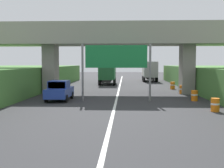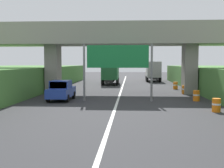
{
  "view_description": "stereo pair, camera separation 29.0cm",
  "coord_description": "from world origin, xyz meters",
  "px_view_note": "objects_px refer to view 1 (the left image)",
  "views": [
    {
      "loc": [
        0.78,
        0.15,
        3.24
      ],
      "look_at": [
        0.0,
        16.85,
        2.0
      ],
      "focal_mm": 45.97,
      "sensor_mm": 36.0,
      "label": 1
    },
    {
      "loc": [
        1.07,
        0.17,
        3.24
      ],
      "look_at": [
        0.0,
        16.85,
        2.0
      ],
      "focal_mm": 45.97,
      "sensor_mm": 36.0,
      "label": 2
    }
  ],
  "objects_px": {
    "overhead_highway_sign": "(116,60)",
    "construction_barrel_5": "(173,85)",
    "car_blue": "(59,91)",
    "construction_barrel_2": "(215,105)",
    "construction_barrel_3": "(194,95)",
    "truck_green": "(108,71)",
    "truck_yellow": "(149,70)",
    "construction_barrel_4": "(182,90)"
  },
  "relations": [
    {
      "from": "overhead_highway_sign",
      "to": "construction_barrel_5",
      "type": "xyz_separation_m",
      "value": [
        6.59,
        11.28,
        -3.04
      ]
    },
    {
      "from": "car_blue",
      "to": "construction_barrel_2",
      "type": "relative_size",
      "value": 4.56
    },
    {
      "from": "construction_barrel_2",
      "to": "construction_barrel_3",
      "type": "xyz_separation_m",
      "value": [
        -0.07,
        5.43,
        0.0
      ]
    },
    {
      "from": "truck_green",
      "to": "construction_barrel_3",
      "type": "height_order",
      "value": "truck_green"
    },
    {
      "from": "truck_green",
      "to": "truck_yellow",
      "type": "xyz_separation_m",
      "value": [
        6.87,
        7.23,
        0.0
      ]
    },
    {
      "from": "truck_green",
      "to": "car_blue",
      "type": "xyz_separation_m",
      "value": [
        -3.01,
        -18.8,
        -1.08
      ]
    },
    {
      "from": "truck_yellow",
      "to": "car_blue",
      "type": "distance_m",
      "value": 27.87
    },
    {
      "from": "overhead_highway_sign",
      "to": "construction_barrel_2",
      "type": "distance_m",
      "value": 8.93
    },
    {
      "from": "construction_barrel_3",
      "to": "construction_barrel_2",
      "type": "bearing_deg",
      "value": -89.25
    },
    {
      "from": "car_blue",
      "to": "construction_barrel_5",
      "type": "relative_size",
      "value": 4.56
    },
    {
      "from": "truck_green",
      "to": "construction_barrel_4",
      "type": "relative_size",
      "value": 8.11
    },
    {
      "from": "overhead_highway_sign",
      "to": "construction_barrel_3",
      "type": "distance_m",
      "value": 7.35
    },
    {
      "from": "car_blue",
      "to": "construction_barrel_2",
      "type": "xyz_separation_m",
      "value": [
        11.63,
        -5.16,
        -0.4
      ]
    },
    {
      "from": "construction_barrel_5",
      "to": "construction_barrel_4",
      "type": "bearing_deg",
      "value": -88.86
    },
    {
      "from": "car_blue",
      "to": "construction_barrel_3",
      "type": "distance_m",
      "value": 11.57
    },
    {
      "from": "truck_green",
      "to": "truck_yellow",
      "type": "relative_size",
      "value": 1.0
    },
    {
      "from": "truck_yellow",
      "to": "car_blue",
      "type": "height_order",
      "value": "truck_yellow"
    },
    {
      "from": "truck_green",
      "to": "truck_yellow",
      "type": "height_order",
      "value": "same"
    },
    {
      "from": "construction_barrel_4",
      "to": "truck_yellow",
      "type": "bearing_deg",
      "value": 94.79
    },
    {
      "from": "car_blue",
      "to": "construction_barrel_3",
      "type": "relative_size",
      "value": 4.56
    },
    {
      "from": "truck_yellow",
      "to": "construction_barrel_3",
      "type": "distance_m",
      "value": 25.87
    },
    {
      "from": "overhead_highway_sign",
      "to": "car_blue",
      "type": "height_order",
      "value": "overhead_highway_sign"
    },
    {
      "from": "truck_yellow",
      "to": "construction_barrel_2",
      "type": "distance_m",
      "value": 31.28
    },
    {
      "from": "car_blue",
      "to": "construction_barrel_4",
      "type": "relative_size",
      "value": 4.56
    },
    {
      "from": "truck_yellow",
      "to": "construction_barrel_3",
      "type": "xyz_separation_m",
      "value": [
        1.68,
        -25.77,
        -1.47
      ]
    },
    {
      "from": "overhead_highway_sign",
      "to": "construction_barrel_3",
      "type": "relative_size",
      "value": 6.53
    },
    {
      "from": "truck_yellow",
      "to": "construction_barrel_2",
      "type": "bearing_deg",
      "value": -86.78
    },
    {
      "from": "truck_green",
      "to": "car_blue",
      "type": "relative_size",
      "value": 1.78
    },
    {
      "from": "overhead_highway_sign",
      "to": "car_blue",
      "type": "xyz_separation_m",
      "value": [
        -4.89,
        0.16,
        -2.64
      ]
    },
    {
      "from": "construction_barrel_2",
      "to": "overhead_highway_sign",
      "type": "bearing_deg",
      "value": 143.43
    },
    {
      "from": "truck_yellow",
      "to": "construction_barrel_5",
      "type": "height_order",
      "value": "truck_yellow"
    },
    {
      "from": "overhead_highway_sign",
      "to": "construction_barrel_5",
      "type": "height_order",
      "value": "overhead_highway_sign"
    },
    {
      "from": "construction_barrel_5",
      "to": "construction_barrel_3",
      "type": "bearing_deg",
      "value": -89.55
    },
    {
      "from": "truck_yellow",
      "to": "construction_barrel_3",
      "type": "relative_size",
      "value": 8.11
    },
    {
      "from": "car_blue",
      "to": "construction_barrel_4",
      "type": "distance_m",
      "value": 12.91
    },
    {
      "from": "overhead_highway_sign",
      "to": "construction_barrel_4",
      "type": "height_order",
      "value": "overhead_highway_sign"
    },
    {
      "from": "truck_yellow",
      "to": "construction_barrel_2",
      "type": "height_order",
      "value": "truck_yellow"
    },
    {
      "from": "construction_barrel_3",
      "to": "truck_green",
      "type": "bearing_deg",
      "value": 114.77
    },
    {
      "from": "car_blue",
      "to": "construction_barrel_3",
      "type": "xyz_separation_m",
      "value": [
        11.56,
        0.26,
        -0.4
      ]
    },
    {
      "from": "overhead_highway_sign",
      "to": "construction_barrel_5",
      "type": "distance_m",
      "value": 13.41
    },
    {
      "from": "truck_green",
      "to": "construction_barrel_5",
      "type": "xyz_separation_m",
      "value": [
        8.47,
        -7.68,
        -1.47
      ]
    },
    {
      "from": "truck_green",
      "to": "construction_barrel_4",
      "type": "xyz_separation_m",
      "value": [
        8.58,
        -13.11,
        -1.47
      ]
    }
  ]
}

